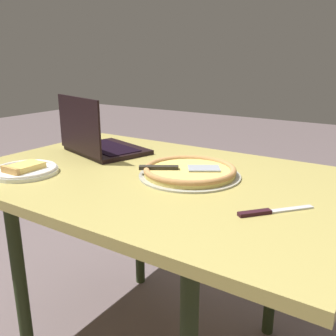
{
  "coord_description": "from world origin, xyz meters",
  "views": [
    {
      "loc": [
        -0.71,
        1.0,
        1.12
      ],
      "look_at": [
        -0.06,
        0.01,
        0.77
      ],
      "focal_mm": 39.61,
      "sensor_mm": 36.0,
      "label": 1
    }
  ],
  "objects_px": {
    "pizza_plate": "(25,170)",
    "pizza_tray": "(190,171)",
    "dining_table": "(155,192)",
    "table_knife": "(269,212)",
    "laptop": "(99,142)"
  },
  "relations": [
    {
      "from": "dining_table",
      "to": "laptop",
      "type": "xyz_separation_m",
      "value": [
        0.36,
        -0.11,
        0.12
      ]
    },
    {
      "from": "pizza_plate",
      "to": "table_knife",
      "type": "relative_size",
      "value": 1.26
    },
    {
      "from": "dining_table",
      "to": "pizza_tray",
      "type": "distance_m",
      "value": 0.15
    },
    {
      "from": "table_knife",
      "to": "dining_table",
      "type": "bearing_deg",
      "value": -14.31
    },
    {
      "from": "laptop",
      "to": "pizza_tray",
      "type": "distance_m",
      "value": 0.48
    },
    {
      "from": "dining_table",
      "to": "table_knife",
      "type": "relative_size",
      "value": 7.42
    },
    {
      "from": "laptop",
      "to": "table_knife",
      "type": "relative_size",
      "value": 2.19
    },
    {
      "from": "pizza_plate",
      "to": "pizza_tray",
      "type": "bearing_deg",
      "value": -149.74
    },
    {
      "from": "laptop",
      "to": "pizza_plate",
      "type": "xyz_separation_m",
      "value": [
        0.02,
        0.35,
        -0.04
      ]
    },
    {
      "from": "pizza_plate",
      "to": "pizza_tray",
      "type": "height_order",
      "value": "same"
    },
    {
      "from": "dining_table",
      "to": "laptop",
      "type": "distance_m",
      "value": 0.4
    },
    {
      "from": "pizza_plate",
      "to": "table_knife",
      "type": "distance_m",
      "value": 0.83
    },
    {
      "from": "dining_table",
      "to": "table_knife",
      "type": "height_order",
      "value": "table_knife"
    },
    {
      "from": "pizza_tray",
      "to": "table_knife",
      "type": "xyz_separation_m",
      "value": [
        -0.33,
        0.16,
        -0.01
      ]
    },
    {
      "from": "dining_table",
      "to": "pizza_plate",
      "type": "relative_size",
      "value": 5.9
    }
  ]
}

